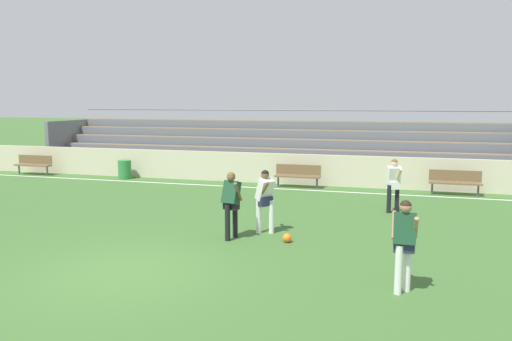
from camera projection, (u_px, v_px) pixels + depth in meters
ground_plane at (124, 272)px, 9.72m from camera, size 160.00×160.00×0.00m
field_line_sideline at (258, 188)px, 19.24m from camera, size 44.00×0.12×0.01m
sideline_wall at (266, 168)px, 20.32m from camera, size 48.00×0.16×1.26m
bleacher_stand at (268, 146)px, 22.92m from camera, size 21.96×3.75×2.99m
bench_centre_sideline at (34, 163)px, 22.65m from camera, size 1.80×0.40×0.90m
bench_far_left at (455, 180)px, 17.68m from camera, size 1.80×0.40×0.90m
bench_near_bin at (298, 174)px, 19.26m from camera, size 1.80×0.40×0.90m
trash_bin at (125, 169)px, 21.47m from camera, size 0.57×0.57×0.82m
player_white_trailing_run at (265, 196)px, 12.47m from camera, size 0.55×0.72×1.65m
player_dark_on_ball at (231, 199)px, 11.94m from camera, size 0.54×0.48×1.68m
player_white_wide_right at (394, 181)px, 14.86m from camera, size 0.48×0.70×1.65m
player_dark_deep_cover at (404, 238)px, 8.55m from camera, size 0.44×0.51×1.68m
soccer_ball at (287, 238)px, 11.76m from camera, size 0.22×0.22×0.22m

